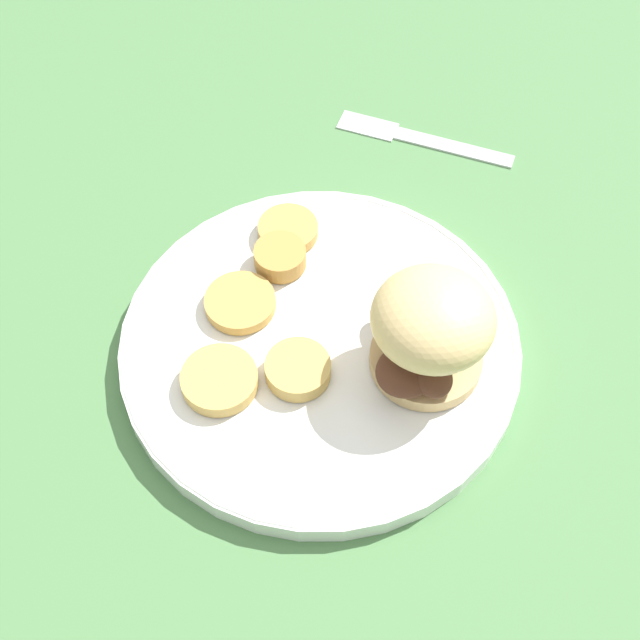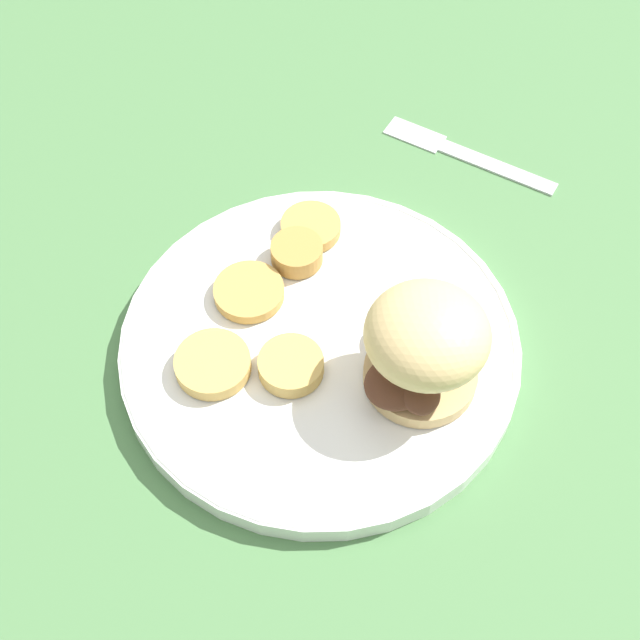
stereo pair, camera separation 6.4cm
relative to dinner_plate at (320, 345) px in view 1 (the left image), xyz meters
The scene contains 9 objects.
ground_plane 0.01m from the dinner_plate, ahead, with size 4.00×4.00×0.00m, color #4C7A47.
dinner_plate is the anchor object (origin of this frame).
sandwich 0.09m from the dinner_plate, 43.78° to the right, with size 0.10×0.10×0.08m.
potato_round_0 0.08m from the dinner_plate, behind, with size 0.06×0.06×0.01m, color tan.
potato_round_1 0.07m from the dinner_plate, 125.39° to the left, with size 0.05×0.05×0.01m, color tan.
potato_round_2 0.08m from the dinner_plate, 85.39° to the left, with size 0.04×0.04×0.02m, color #BC8942.
potato_round_3 0.11m from the dinner_plate, 75.93° to the left, with size 0.05×0.05×0.01m, color tan.
potato_round_4 0.04m from the dinner_plate, 145.76° to the right, with size 0.05×0.05×0.01m, color tan.
fork 0.25m from the dinner_plate, 39.75° to the left, with size 0.12×0.13×0.00m.
Camera 1 is at (-0.17, -0.32, 0.57)m, focal length 50.00 mm.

